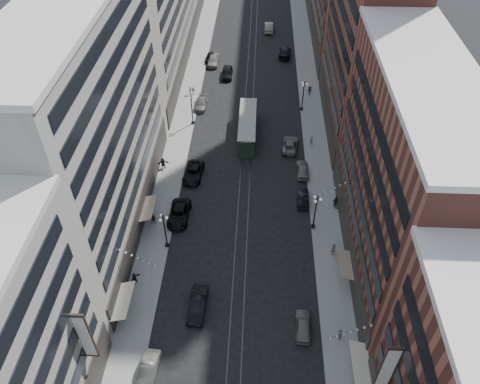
% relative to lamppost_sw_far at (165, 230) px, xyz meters
% --- Properties ---
extents(ground, '(220.00, 220.00, 0.00)m').
position_rel_lamppost_sw_far_xyz_m(ground, '(9.20, 32.00, -3.10)').
color(ground, black).
rests_on(ground, ground).
extents(sidewalk_west, '(4.00, 180.00, 0.15)m').
position_rel_lamppost_sw_far_xyz_m(sidewalk_west, '(-1.80, 42.00, -3.02)').
color(sidewalk_west, gray).
rests_on(sidewalk_west, ground).
extents(sidewalk_east, '(4.00, 180.00, 0.15)m').
position_rel_lamppost_sw_far_xyz_m(sidewalk_east, '(20.20, 42.00, -3.02)').
color(sidewalk_east, gray).
rests_on(sidewalk_east, ground).
extents(rail_west, '(0.12, 180.00, 0.02)m').
position_rel_lamppost_sw_far_xyz_m(rail_west, '(8.50, 42.00, -3.09)').
color(rail_west, '#2D2D33').
rests_on(rail_west, ground).
extents(rail_east, '(0.12, 180.00, 0.02)m').
position_rel_lamppost_sw_far_xyz_m(rail_east, '(9.90, 42.00, -3.09)').
color(rail_east, '#2D2D33').
rests_on(rail_east, ground).
extents(building_west_mid, '(8.00, 36.00, 28.00)m').
position_rel_lamppost_sw_far_xyz_m(building_west_mid, '(-7.80, 5.00, 10.90)').
color(building_west_mid, gray).
rests_on(building_west_mid, ground).
extents(building_east_mid, '(8.00, 30.00, 24.00)m').
position_rel_lamppost_sw_far_xyz_m(building_east_mid, '(26.20, -0.00, 8.90)').
color(building_east_mid, brown).
rests_on(building_east_mid, ground).
extents(lamppost_sw_far, '(1.03, 1.14, 5.52)m').
position_rel_lamppost_sw_far_xyz_m(lamppost_sw_far, '(0.00, 0.00, 0.00)').
color(lamppost_sw_far, black).
rests_on(lamppost_sw_far, sidewalk_west).
extents(lamppost_sw_mid, '(1.03, 1.14, 5.52)m').
position_rel_lamppost_sw_far_xyz_m(lamppost_sw_mid, '(0.00, 27.00, 0.00)').
color(lamppost_sw_mid, black).
rests_on(lamppost_sw_mid, sidewalk_west).
extents(lamppost_se_far, '(1.03, 1.14, 5.52)m').
position_rel_lamppost_sw_far_xyz_m(lamppost_se_far, '(18.40, 4.00, 0.00)').
color(lamppost_se_far, black).
rests_on(lamppost_se_far, sidewalk_east).
extents(lamppost_se_mid, '(1.03, 1.14, 5.52)m').
position_rel_lamppost_sw_far_xyz_m(lamppost_se_mid, '(18.40, 32.00, 0.00)').
color(lamppost_se_mid, black).
rests_on(lamppost_se_mid, sidewalk_east).
extents(streetcar, '(2.69, 12.16, 3.36)m').
position_rel_lamppost_sw_far_xyz_m(streetcar, '(9.20, 24.03, -1.54)').
color(streetcar, '#1F3121').
rests_on(streetcar, ground).
extents(car_1, '(1.93, 4.42, 1.41)m').
position_rel_lamppost_sw_far_xyz_m(car_1, '(0.80, -16.51, -2.39)').
color(car_1, '#67655B').
rests_on(car_1, ground).
extents(car_2, '(2.77, 5.70, 1.56)m').
position_rel_lamppost_sw_far_xyz_m(car_2, '(0.80, 5.01, -2.32)').
color(car_2, black).
rests_on(car_2, ground).
extents(car_4, '(1.87, 4.27, 1.43)m').
position_rel_lamppost_sw_far_xyz_m(car_4, '(16.26, -10.89, -2.38)').
color(car_4, '#65625A').
rests_on(car_4, ground).
extents(car_5, '(2.00, 5.12, 1.66)m').
position_rel_lamppost_sw_far_xyz_m(car_5, '(4.84, -8.88, -2.27)').
color(car_5, black).
rests_on(car_5, ground).
extents(pedestrian_2, '(0.86, 0.51, 1.72)m').
position_rel_lamppost_sw_far_xyz_m(pedestrian_2, '(-2.34, 3.66, -2.09)').
color(pedestrian_2, black).
rests_on(pedestrian_2, sidewalk_west).
extents(pedestrian_4, '(0.64, 1.07, 1.71)m').
position_rel_lamppost_sw_far_xyz_m(pedestrian_4, '(19.98, -11.94, -2.09)').
color(pedestrian_4, gray).
rests_on(pedestrian_4, sidewalk_east).
extents(car_7, '(2.98, 5.70, 1.53)m').
position_rel_lamppost_sw_far_xyz_m(car_7, '(1.69, 13.52, -2.33)').
color(car_7, black).
rests_on(car_7, ground).
extents(car_8, '(2.11, 4.81, 1.38)m').
position_rel_lamppost_sw_far_xyz_m(car_8, '(0.80, 32.29, -2.41)').
color(car_8, '#656159').
rests_on(car_8, ground).
extents(car_9, '(1.86, 4.23, 1.42)m').
position_rel_lamppost_sw_far_xyz_m(car_9, '(0.80, 49.68, -2.39)').
color(car_9, black).
rests_on(car_9, ground).
extents(car_10, '(1.69, 4.34, 1.41)m').
position_rel_lamppost_sw_far_xyz_m(car_10, '(17.29, 8.94, -2.39)').
color(car_10, black).
rests_on(car_10, ground).
extents(car_11, '(2.89, 5.27, 1.40)m').
position_rel_lamppost_sw_far_xyz_m(car_11, '(16.00, 21.02, -2.40)').
color(car_11, '#67645B').
rests_on(car_11, ground).
extents(car_12, '(2.90, 5.92, 1.66)m').
position_rel_lamppost_sw_far_xyz_m(car_12, '(16.00, 52.42, -2.27)').
color(car_12, black).
rests_on(car_12, ground).
extents(car_13, '(2.00, 4.95, 1.68)m').
position_rel_lamppost_sw_far_xyz_m(car_13, '(4.70, 43.39, -2.25)').
color(car_13, black).
rests_on(car_13, ground).
extents(car_14, '(1.91, 5.40, 1.78)m').
position_rel_lamppost_sw_far_xyz_m(car_14, '(12.69, 64.63, -2.21)').
color(car_14, gray).
rests_on(car_14, ground).
extents(pedestrian_5, '(1.77, 0.94, 1.84)m').
position_rel_lamppost_sw_far_xyz_m(pedestrian_5, '(-2.98, 15.11, -2.03)').
color(pedestrian_5, black).
rests_on(pedestrian_5, sidewalk_west).
extents(pedestrian_6, '(0.95, 0.60, 1.51)m').
position_rel_lamppost_sw_far_xyz_m(pedestrian_6, '(-1.00, 36.38, -2.19)').
color(pedestrian_6, '#B4AA95').
rests_on(pedestrian_6, sidewalk_west).
extents(pedestrian_7, '(1.01, 1.01, 1.90)m').
position_rel_lamppost_sw_far_xyz_m(pedestrian_7, '(21.64, 7.92, -2.00)').
color(pedestrian_7, black).
rests_on(pedestrian_7, sidewalk_east).
extents(pedestrian_8, '(0.80, 0.73, 1.83)m').
position_rel_lamppost_sw_far_xyz_m(pedestrian_8, '(19.28, 21.97, -2.03)').
color(pedestrian_8, '#BAAF9A').
rests_on(pedestrian_8, sidewalk_east).
extents(pedestrian_9, '(1.12, 0.58, 1.66)m').
position_rel_lamppost_sw_far_xyz_m(pedestrian_9, '(20.06, 37.05, -2.12)').
color(pedestrian_9, black).
rests_on(pedestrian_9, sidewalk_east).
extents(car_extra_0, '(1.78, 4.40, 1.50)m').
position_rel_lamppost_sw_far_xyz_m(car_extra_0, '(17.60, 15.00, -2.35)').
color(car_extra_0, slate).
rests_on(car_extra_0, ground).
extents(car_extra_1, '(2.22, 5.11, 1.72)m').
position_rel_lamppost_sw_far_xyz_m(car_extra_1, '(1.58, 48.30, -2.24)').
color(car_extra_1, gray).
rests_on(car_extra_1, ground).
extents(pedestrian_extra_0, '(0.84, 1.04, 1.51)m').
position_rel_lamppost_sw_far_xyz_m(pedestrian_extra_0, '(-1.51, 36.42, -2.19)').
color(pedestrian_extra_0, '#A69C8A').
rests_on(pedestrian_extra_0, sidewalk_west).
extents(pedestrian_extra_1, '(1.13, 1.48, 1.59)m').
position_rel_lamppost_sw_far_xyz_m(pedestrian_extra_1, '(-2.79, -5.74, -2.15)').
color(pedestrian_extra_1, black).
rests_on(pedestrian_extra_1, sidewalk_west).
extents(pedestrian_extra_2, '(1.13, 1.55, 1.65)m').
position_rel_lamppost_sw_far_xyz_m(pedestrian_extra_2, '(20.47, -0.23, -2.12)').
color(pedestrian_extra_2, '#B7B097').
rests_on(pedestrian_extra_2, sidewalk_east).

